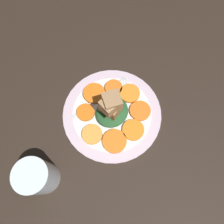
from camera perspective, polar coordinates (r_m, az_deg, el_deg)
name	(u,v)px	position (r cm, az deg, el deg)	size (l,w,h in cm)	color
table_slab	(112,116)	(65.03, 0.00, -0.92)	(120.00, 120.00, 2.00)	black
plate	(112,114)	(63.59, 0.00, -0.48)	(28.59, 28.59, 1.05)	silver
carrot_slice_0	(140,111)	(63.28, 7.35, 0.32)	(6.06, 6.06, 1.00)	orange
carrot_slice_1	(131,94)	(64.97, 4.98, 4.63)	(6.02, 6.02, 1.00)	orange
carrot_slice_2	(114,88)	(65.64, 0.41, 6.36)	(5.21, 5.21, 1.00)	orange
carrot_slice_3	(94,93)	(65.07, -4.70, 4.88)	(6.55, 6.55, 1.00)	orange
carrot_slice_4	(86,112)	(63.05, -6.90, -0.09)	(5.26, 5.26, 1.00)	orange
carrot_slice_5	(91,133)	(61.07, -5.48, -5.58)	(5.76, 5.76, 1.00)	#F99438
carrot_slice_6	(114,141)	(60.30, 0.66, -7.62)	(6.70, 6.70, 1.00)	orange
carrot_slice_7	(133,131)	(61.27, 5.41, -4.84)	(6.13, 6.13, 1.00)	orange
center_pile	(112,108)	(59.02, -0.13, 1.16)	(9.82, 8.84, 10.95)	#235128
fork	(102,97)	(64.81, -2.61, 4.04)	(19.90, 5.64, 0.40)	silver
water_glass	(38,177)	(57.48, -18.79, -15.73)	(8.20, 8.20, 11.99)	silver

